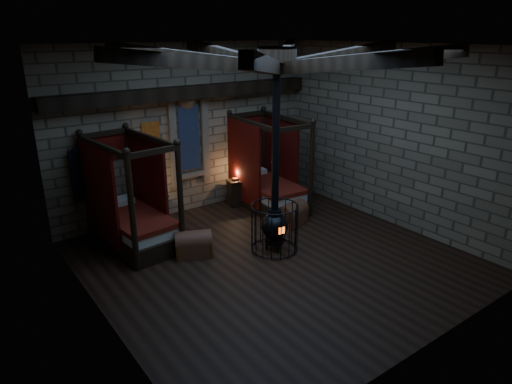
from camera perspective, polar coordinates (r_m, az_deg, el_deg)
room at (r=8.51m, az=2.20°, el=14.77°), size 7.02×7.02×4.29m
bed_left at (r=10.31m, az=-15.24°, el=-3.21°), size 1.40×2.36×2.36m
bed_right at (r=12.04m, az=1.32°, el=0.85°), size 1.36×2.35×2.37m
trunk_left at (r=9.65m, az=-7.82°, el=-6.51°), size 0.87×0.74×0.55m
trunk_right at (r=11.10m, az=4.58°, el=-2.76°), size 0.85×0.65×0.55m
nightstand_left at (r=11.17m, az=-12.33°, el=-2.21°), size 0.53×0.52×0.93m
nightstand_right at (r=12.20m, az=-2.48°, el=-0.05°), size 0.53×0.51×0.77m
stove at (r=9.63m, az=2.33°, el=-3.92°), size 1.00×1.00×4.05m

